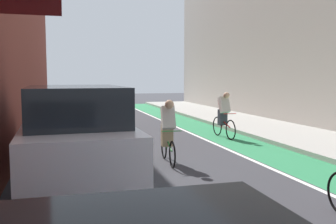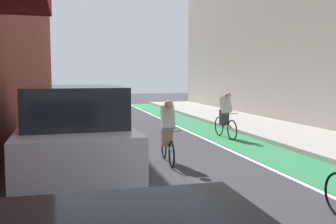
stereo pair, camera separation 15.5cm
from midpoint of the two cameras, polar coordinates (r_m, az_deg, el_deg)
The scene contains 8 objects.
ground_plane at distance 10.67m, azimuth 0.00°, elevation -6.22°, with size 75.56×75.56×0.00m, color #38383D.
bike_lane_paint at distance 13.47m, azimuth 9.44°, elevation -3.86°, with size 1.60×34.34×0.00m, color #2D8451.
lane_divider_stripe at distance 13.13m, azimuth 5.85°, elevation -4.05°, with size 0.12×34.34×0.00m, color white.
sidewalk_right at distance 14.63m, azimuth 18.23°, elevation -3.05°, with size 3.30×34.34×0.14m, color #A8A59E.
building_facade_right at distance 17.98m, azimuth 22.96°, elevation 13.95°, with size 2.40×30.34×9.91m, color #B2ADA3.
parked_suv_white at distance 7.48m, azimuth -13.75°, elevation -3.46°, with size 2.12×4.68×1.98m.
cyclist_trailing at distance 9.24m, azimuth 0.38°, elevation -2.72°, with size 0.48×1.69×1.60m.
cyclist_far at distance 13.26m, azimuth 9.15°, elevation -0.29°, with size 0.48×1.75×1.63m.
Camera 2 is at (-2.62, 3.05, 2.15)m, focal length 39.54 mm.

